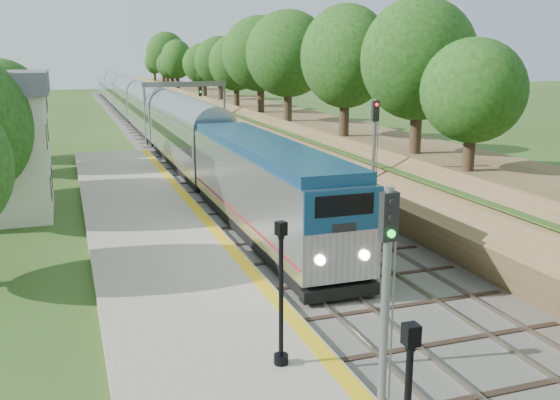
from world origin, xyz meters
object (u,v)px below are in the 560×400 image
object	(u,v)px
signal_gantry	(185,96)
train	(140,108)
lamppost_far	(281,302)
signal_platform	(386,294)
signal_farside	(374,148)

from	to	relation	value
signal_gantry	train	distance (m)	17.84
lamppost_far	signal_platform	world-z (taller)	signal_platform
signal_platform	lamppost_far	bearing A→B (deg)	100.66
signal_gantry	signal_platform	bearing A→B (deg)	-95.97
signal_gantry	signal_farside	xyz separation A→B (m)	(3.73, -33.30, -0.69)
signal_gantry	signal_farside	size ratio (longest dim) A/B	1.28
signal_farside	lamppost_far	bearing A→B (deg)	-125.85
signal_platform	signal_farside	distance (m)	20.24
signal_gantry	signal_farside	distance (m)	33.52
lamppost_far	signal_gantry	bearing A→B (deg)	82.50
signal_gantry	train	xyz separation A→B (m)	(-2.47, 17.49, -2.51)
train	lamppost_far	xyz separation A→B (m)	(-3.72, -64.52, -0.07)
train	signal_farside	distance (m)	51.20
lamppost_far	signal_farside	xyz separation A→B (m)	(9.92, 13.73, 1.88)
train	signal_platform	world-z (taller)	signal_platform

